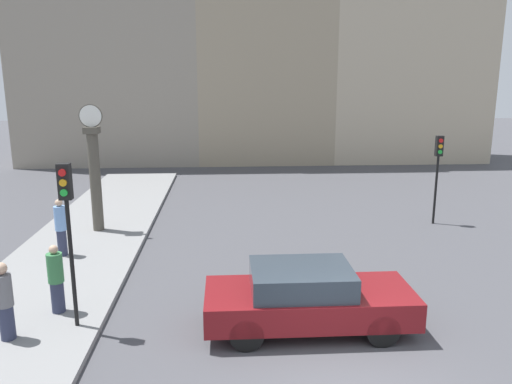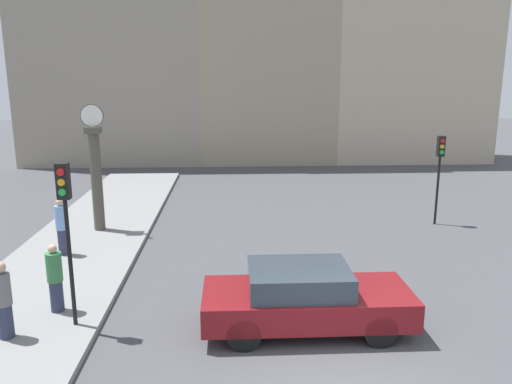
{
  "view_description": "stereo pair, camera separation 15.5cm",
  "coord_description": "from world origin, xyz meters",
  "px_view_note": "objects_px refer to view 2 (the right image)",
  "views": [
    {
      "loc": [
        -2.1,
        -7.57,
        5.48
      ],
      "look_at": [
        -1.17,
        7.22,
        2.08
      ],
      "focal_mm": 35.0,
      "sensor_mm": 36.0,
      "label": 1
    },
    {
      "loc": [
        -1.94,
        -7.58,
        5.48
      ],
      "look_at": [
        -1.17,
        7.22,
        2.08
      ],
      "focal_mm": 35.0,
      "sensor_mm": 36.0,
      "label": 2
    }
  ],
  "objects_px": {
    "sedan_car": "(305,298)",
    "pedestrian_blue_stripe": "(61,227)",
    "traffic_light_far": "(440,161)",
    "pedestrian_grey_jacket": "(3,300)",
    "pedestrian_green_hoodie": "(55,278)",
    "traffic_light_near": "(66,211)",
    "street_clock": "(96,172)"
  },
  "relations": [
    {
      "from": "pedestrian_grey_jacket",
      "to": "pedestrian_blue_stripe",
      "type": "xyz_separation_m",
      "value": [
        -0.45,
        5.08,
        0.04
      ]
    },
    {
      "from": "traffic_light_near",
      "to": "pedestrian_green_hoodie",
      "type": "distance_m",
      "value": 2.01
    },
    {
      "from": "pedestrian_green_hoodie",
      "to": "traffic_light_far",
      "type": "bearing_deg",
      "value": 30.43
    },
    {
      "from": "pedestrian_blue_stripe",
      "to": "sedan_car",
      "type": "bearing_deg",
      "value": -35.1
    },
    {
      "from": "traffic_light_near",
      "to": "pedestrian_grey_jacket",
      "type": "distance_m",
      "value": 2.21
    },
    {
      "from": "sedan_car",
      "to": "traffic_light_far",
      "type": "relative_size",
      "value": 1.35
    },
    {
      "from": "traffic_light_near",
      "to": "traffic_light_far",
      "type": "height_order",
      "value": "traffic_light_near"
    },
    {
      "from": "traffic_light_far",
      "to": "pedestrian_grey_jacket",
      "type": "distance_m",
      "value": 15.05
    },
    {
      "from": "traffic_light_near",
      "to": "street_clock",
      "type": "bearing_deg",
      "value": 99.89
    },
    {
      "from": "street_clock",
      "to": "pedestrian_green_hoodie",
      "type": "xyz_separation_m",
      "value": [
        0.64,
        -6.48,
        -1.3
      ]
    },
    {
      "from": "street_clock",
      "to": "pedestrian_grey_jacket",
      "type": "bearing_deg",
      "value": -90.07
    },
    {
      "from": "pedestrian_green_hoodie",
      "to": "pedestrian_blue_stripe",
      "type": "bearing_deg",
      "value": 105.8
    },
    {
      "from": "traffic_light_near",
      "to": "pedestrian_green_hoodie",
      "type": "bearing_deg",
      "value": 131.15
    },
    {
      "from": "pedestrian_grey_jacket",
      "to": "pedestrian_green_hoodie",
      "type": "bearing_deg",
      "value": 61.57
    },
    {
      "from": "street_clock",
      "to": "traffic_light_near",
      "type": "bearing_deg",
      "value": -80.11
    },
    {
      "from": "traffic_light_near",
      "to": "pedestrian_grey_jacket",
      "type": "bearing_deg",
      "value": -158.28
    },
    {
      "from": "street_clock",
      "to": "pedestrian_grey_jacket",
      "type": "relative_size",
      "value": 2.64
    },
    {
      "from": "pedestrian_grey_jacket",
      "to": "pedestrian_green_hoodie",
      "type": "relative_size",
      "value": 1.03
    },
    {
      "from": "pedestrian_grey_jacket",
      "to": "pedestrian_green_hoodie",
      "type": "xyz_separation_m",
      "value": [
        0.65,
        1.2,
        -0.04
      ]
    },
    {
      "from": "pedestrian_grey_jacket",
      "to": "pedestrian_blue_stripe",
      "type": "height_order",
      "value": "pedestrian_blue_stripe"
    },
    {
      "from": "street_clock",
      "to": "pedestrian_blue_stripe",
      "type": "relative_size",
      "value": 2.52
    },
    {
      "from": "street_clock",
      "to": "traffic_light_far",
      "type": "bearing_deg",
      "value": 2.3
    },
    {
      "from": "pedestrian_green_hoodie",
      "to": "pedestrian_grey_jacket",
      "type": "bearing_deg",
      "value": -118.43
    },
    {
      "from": "sedan_car",
      "to": "traffic_light_near",
      "type": "height_order",
      "value": "traffic_light_near"
    },
    {
      "from": "sedan_car",
      "to": "pedestrian_green_hoodie",
      "type": "height_order",
      "value": "pedestrian_green_hoodie"
    },
    {
      "from": "traffic_light_near",
      "to": "street_clock",
      "type": "height_order",
      "value": "street_clock"
    },
    {
      "from": "traffic_light_near",
      "to": "traffic_light_far",
      "type": "xyz_separation_m",
      "value": [
        11.28,
        7.68,
        -0.31
      ]
    },
    {
      "from": "sedan_car",
      "to": "pedestrian_blue_stripe",
      "type": "distance_m",
      "value": 8.3
    },
    {
      "from": "traffic_light_near",
      "to": "pedestrian_blue_stripe",
      "type": "distance_m",
      "value": 5.18
    },
    {
      "from": "traffic_light_near",
      "to": "street_clock",
      "type": "relative_size",
      "value": 0.81
    },
    {
      "from": "street_clock",
      "to": "pedestrian_grey_jacket",
      "type": "xyz_separation_m",
      "value": [
        -0.01,
        -7.68,
        -1.26
      ]
    },
    {
      "from": "sedan_car",
      "to": "pedestrian_grey_jacket",
      "type": "xyz_separation_m",
      "value": [
        -6.34,
        -0.31,
        0.25
      ]
    }
  ]
}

